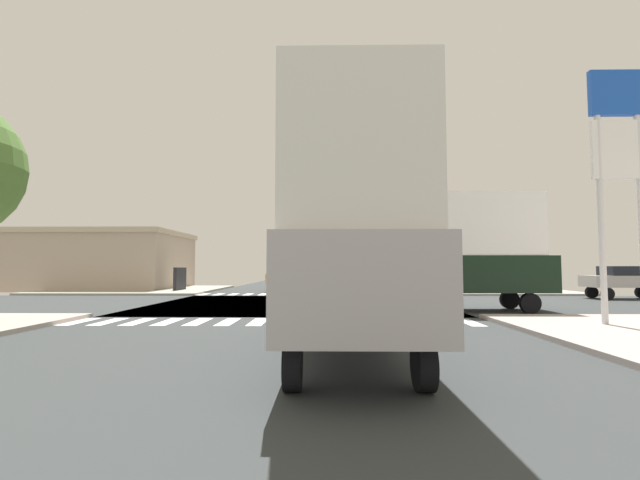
# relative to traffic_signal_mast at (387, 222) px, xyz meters

# --- Properties ---
(ground) EXTENTS (90.00, 90.00, 0.05)m
(ground) POSITION_rel_traffic_signal_mast_xyz_m (-5.65, -7.44, -4.88)
(ground) COLOR #323638
(sidewalk_corner_ne) EXTENTS (12.00, 12.00, 0.14)m
(sidewalk_corner_ne) POSITION_rel_traffic_signal_mast_xyz_m (7.35, 4.56, -4.79)
(sidewalk_corner_ne) COLOR #A09B91
(sidewalk_corner_ne) RESTS_ON ground
(sidewalk_corner_nw) EXTENTS (12.00, 12.00, 0.14)m
(sidewalk_corner_nw) POSITION_rel_traffic_signal_mast_xyz_m (-18.65, 4.56, -4.79)
(sidewalk_corner_nw) COLOR #9B9C8D
(sidewalk_corner_nw) RESTS_ON ground
(crosswalk_near) EXTENTS (13.50, 2.00, 0.01)m
(crosswalk_near) POSITION_rel_traffic_signal_mast_xyz_m (-5.90, -14.74, -4.86)
(crosswalk_near) COLOR silver
(crosswalk_near) RESTS_ON ground
(crosswalk_far) EXTENTS (13.50, 2.00, 0.01)m
(crosswalk_far) POSITION_rel_traffic_signal_mast_xyz_m (-5.90, -0.14, -4.86)
(crosswalk_far) COLOR silver
(crosswalk_far) RESTS_ON ground
(traffic_signal_mast) EXTENTS (7.83, 0.55, 6.52)m
(traffic_signal_mast) POSITION_rel_traffic_signal_mast_xyz_m (0.00, 0.00, 0.00)
(traffic_signal_mast) COLOR gray
(traffic_signal_mast) RESTS_ON ground
(gas_station_sign) EXTENTS (1.60, 0.20, 7.83)m
(gas_station_sign) POSITION_rel_traffic_signal_mast_xyz_m (4.72, -16.16, 0.55)
(gas_station_sign) COLOR silver
(gas_station_sign) RESTS_ON ground
(street_lamp) EXTENTS (1.78, 0.32, 9.35)m
(street_lamp) POSITION_rel_traffic_signal_mast_xyz_m (2.34, 14.38, 0.63)
(street_lamp) COLOR gray
(street_lamp) RESTS_ON ground
(bank_building) EXTENTS (15.66, 9.78, 4.77)m
(bank_building) POSITION_rel_traffic_signal_mast_xyz_m (-23.50, 6.66, -2.47)
(bank_building) COLOR #B6A18E
(bank_building) RESTS_ON ground
(sedan_nearside_1) EXTENTS (1.80, 4.30, 1.88)m
(sedan_nearside_1) POSITION_rel_traffic_signal_mast_xyz_m (-7.65, 4.04, -3.74)
(sedan_nearside_1) COLOR black
(sedan_nearside_1) RESTS_ON ground
(sedan_farside_2) EXTENTS (4.30, 1.80, 1.88)m
(sedan_farside_2) POSITION_rel_traffic_signal_mast_xyz_m (13.05, -3.94, -3.74)
(sedan_farside_2) COLOR black
(sedan_farside_2) RESTS_ON ground
(pickup_crossing_1) EXTENTS (2.00, 5.10, 2.35)m
(pickup_crossing_1) POSITION_rel_traffic_signal_mast_xyz_m (-10.65, 30.24, -3.57)
(pickup_crossing_1) COLOR black
(pickup_crossing_1) RESTS_ON ground
(suv_queued_1) EXTENTS (4.60, 1.96, 2.34)m
(suv_queued_1) POSITION_rel_traffic_signal_mast_xyz_m (-4.86, -3.94, -3.46)
(suv_queued_1) COLOR black
(suv_queued_1) RESTS_ON ground
(box_truck_leading_1) EXTENTS (2.40, 7.20, 4.85)m
(box_truck_leading_1) POSITION_rel_traffic_signal_mast_xyz_m (-3.65, -20.51, -2.29)
(box_truck_leading_1) COLOR black
(box_truck_leading_1) RESTS_ON ground
(box_truck_trailing_2) EXTENTS (7.20, 2.40, 4.85)m
(box_truck_trailing_2) POSITION_rel_traffic_signal_mast_xyz_m (1.69, -10.94, -2.29)
(box_truck_trailing_2) COLOR black
(box_truck_trailing_2) RESTS_ON ground
(pickup_middle_2) EXTENTS (2.00, 5.10, 2.35)m
(pickup_middle_2) POSITION_rel_traffic_signal_mast_xyz_m (-7.65, 29.54, -3.57)
(pickup_middle_2) COLOR black
(pickup_middle_2) RESTS_ON ground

